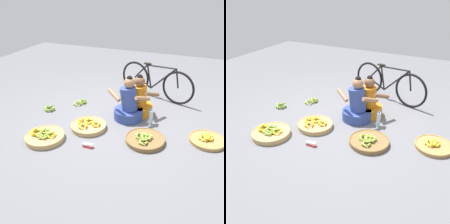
# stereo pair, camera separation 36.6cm
# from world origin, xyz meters

# --- Properties ---
(ground_plane) EXTENTS (10.00, 10.00, 0.00)m
(ground_plane) POSITION_xyz_m (0.00, 0.00, 0.00)
(ground_plane) COLOR slate
(vendor_woman_front) EXTENTS (0.75, 0.52, 0.81)m
(vendor_woman_front) POSITION_xyz_m (0.12, 0.30, 0.26)
(vendor_woman_front) COLOR #334793
(vendor_woman_front) RESTS_ON ground
(vendor_woman_behind) EXTENTS (0.68, 0.53, 0.77)m
(vendor_woman_behind) POSITION_xyz_m (0.23, 0.55, 0.24)
(vendor_woman_behind) COLOR orange
(vendor_woman_behind) RESTS_ON ground
(bicycle_leaning) EXTENTS (1.63, 0.57, 0.73)m
(bicycle_leaning) POSITION_xyz_m (0.35, 1.39, 0.36)
(bicycle_leaning) COLOR black
(bicycle_leaning) RESTS_ON ground
(banana_basket_near_bicycle) EXTENTS (0.60, 0.60, 0.15)m
(banana_basket_near_bicycle) POSITION_xyz_m (-0.39, -0.28, 0.05)
(banana_basket_near_bicycle) COLOR tan
(banana_basket_near_bicycle) RESTS_ON ground
(banana_basket_mid_left) EXTENTS (0.62, 0.62, 0.15)m
(banana_basket_mid_left) POSITION_xyz_m (0.60, -0.32, 0.05)
(banana_basket_mid_left) COLOR brown
(banana_basket_mid_left) RESTS_ON ground
(banana_basket_back_center) EXTENTS (0.56, 0.56, 0.13)m
(banana_basket_back_center) POSITION_xyz_m (1.50, 0.03, 0.04)
(banana_basket_back_center) COLOR #A87F47
(banana_basket_back_center) RESTS_ON ground
(banana_basket_front_center) EXTENTS (0.62, 0.62, 0.16)m
(banana_basket_front_center) POSITION_xyz_m (-0.89, -0.83, 0.05)
(banana_basket_front_center) COLOR tan
(banana_basket_front_center) RESTS_ON ground
(loose_bananas_back_left) EXTENTS (0.24, 0.24, 0.10)m
(loose_bananas_back_left) POSITION_xyz_m (-1.39, 0.05, 0.04)
(loose_bananas_back_left) COLOR olive
(loose_bananas_back_left) RESTS_ON ground
(loose_bananas_back_right) EXTENTS (0.22, 0.31, 0.09)m
(loose_bananas_back_right) POSITION_xyz_m (-0.97, 0.53, 0.03)
(loose_bananas_back_right) COLOR olive
(loose_bananas_back_right) RESTS_ON ground
(water_bottle) EXTENTS (0.07, 0.07, 0.29)m
(water_bottle) POSITION_xyz_m (0.55, 0.24, 0.14)
(water_bottle) COLOR silver
(water_bottle) RESTS_ON ground
(packet_carton_stack) EXTENTS (0.17, 0.07, 0.06)m
(packet_carton_stack) POSITION_xyz_m (-0.17, -0.77, 0.03)
(packet_carton_stack) COLOR red
(packet_carton_stack) RESTS_ON ground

